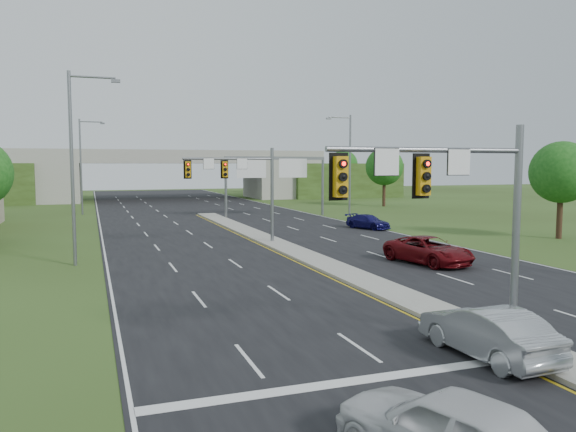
% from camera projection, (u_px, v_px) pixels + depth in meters
% --- Properties ---
extents(ground, '(240.00, 240.00, 0.00)m').
position_uv_depth(ground, '(512.00, 346.00, 17.90)').
color(ground, '#2F4017').
rests_on(ground, ground).
extents(road, '(24.00, 160.00, 0.02)m').
position_uv_depth(road, '(238.00, 229.00, 50.77)').
color(road, black).
rests_on(road, ground).
extents(median, '(2.00, 54.00, 0.16)m').
position_uv_depth(median, '(281.00, 245.00, 39.49)').
color(median, gray).
rests_on(median, road).
extents(lane_markings, '(23.72, 160.00, 0.01)m').
position_uv_depth(lane_markings, '(250.00, 237.00, 44.85)').
color(lane_markings, gold).
rests_on(lane_markings, road).
extents(signal_mast_near, '(6.62, 0.60, 7.00)m').
position_uv_depth(signal_mast_near, '(458.00, 200.00, 16.65)').
color(signal_mast_near, slate).
rests_on(signal_mast_near, ground).
extents(signal_mast_far, '(6.62, 0.60, 7.00)m').
position_uv_depth(signal_mast_far, '(242.00, 179.00, 40.13)').
color(signal_mast_far, slate).
rests_on(signal_mast_far, ground).
extents(sign_gantry, '(11.58, 0.44, 6.67)m').
position_uv_depth(sign_gantry, '(274.00, 170.00, 61.82)').
color(sign_gantry, slate).
rests_on(sign_gantry, ground).
extents(overpass, '(80.00, 14.00, 8.10)m').
position_uv_depth(overpass, '(170.00, 178.00, 92.70)').
color(overpass, gray).
rests_on(overpass, ground).
extents(lightpole_l_mid, '(2.85, 0.25, 11.00)m').
position_uv_depth(lightpole_l_mid, '(75.00, 159.00, 31.72)').
color(lightpole_l_mid, slate).
rests_on(lightpole_l_mid, ground).
extents(lightpole_l_far, '(2.85, 0.25, 11.00)m').
position_uv_depth(lightpole_l_far, '(83.00, 162.00, 64.59)').
color(lightpole_l_far, slate).
rests_on(lightpole_l_far, ground).
extents(lightpole_r_far, '(2.85, 0.25, 11.00)m').
position_uv_depth(lightpole_r_far, '(348.00, 162.00, 59.32)').
color(lightpole_r_far, slate).
rests_on(lightpole_r_far, ground).
extents(tree_r_near, '(4.80, 4.80, 7.60)m').
position_uv_depth(tree_r_near, '(561.00, 172.00, 43.51)').
color(tree_r_near, '#382316').
rests_on(tree_r_near, ground).
extents(tree_r_mid, '(5.20, 5.20, 8.12)m').
position_uv_depth(tree_r_mid, '(384.00, 167.00, 77.67)').
color(tree_r_mid, '#382316').
rests_on(tree_r_mid, ground).
extents(tree_back_b, '(5.60, 5.60, 8.32)m').
position_uv_depth(tree_back_b, '(20.00, 166.00, 97.72)').
color(tree_back_b, '#382316').
rests_on(tree_back_b, ground).
extents(tree_back_c, '(5.60, 5.60, 8.32)m').
position_uv_depth(tree_back_c, '(281.00, 166.00, 113.63)').
color(tree_back_c, '#382316').
rests_on(tree_back_c, ground).
extents(tree_back_d, '(6.00, 6.00, 8.85)m').
position_uv_depth(tree_back_d, '(343.00, 164.00, 118.24)').
color(tree_back_d, '#382316').
rests_on(tree_back_d, ground).
extents(car_white, '(3.37, 5.15, 1.63)m').
position_uv_depth(car_white, '(451.00, 431.00, 10.43)').
color(car_white, silver).
rests_on(car_white, road).
extents(car_silver, '(1.85, 4.79, 1.56)m').
position_uv_depth(car_silver, '(487.00, 332.00, 16.74)').
color(car_silver, '#A1A4A8').
rests_on(car_silver, road).
extents(car_far_a, '(3.66, 6.06, 1.57)m').
position_uv_depth(car_far_a, '(429.00, 250.00, 32.68)').
color(car_far_a, '#59080D').
rests_on(car_far_a, road).
extents(car_far_b, '(3.30, 4.72, 1.27)m').
position_uv_depth(car_far_b, '(368.00, 222.00, 50.54)').
color(car_far_b, '#0E0C4B').
rests_on(car_far_b, road).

